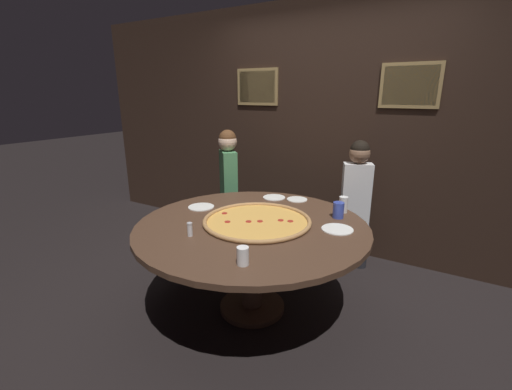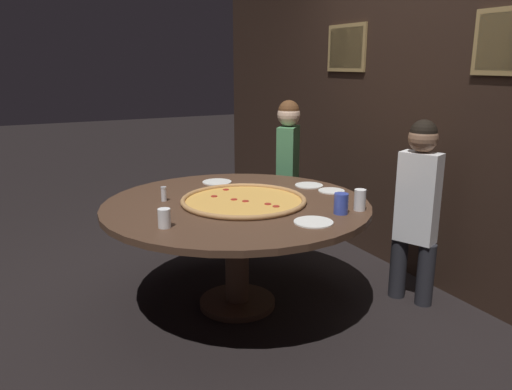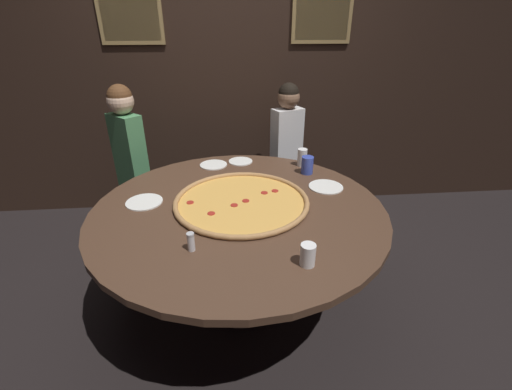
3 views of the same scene
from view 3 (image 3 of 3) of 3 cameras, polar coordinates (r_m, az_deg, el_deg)
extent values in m
plane|color=black|center=(2.50, -2.50, -16.91)|extent=(24.00, 24.00, 0.00)
cube|color=black|center=(3.30, -4.34, 19.48)|extent=(6.40, 0.06, 2.60)
cube|color=#9E7F4C|center=(3.31, -20.20, 25.94)|extent=(0.52, 0.02, 0.40)
cube|color=#936B5B|center=(3.31, -20.22, 25.94)|extent=(0.46, 0.01, 0.34)
cube|color=#9E7F4C|center=(3.34, 10.95, 26.96)|extent=(0.52, 0.02, 0.40)
cube|color=slate|center=(3.33, 10.98, 26.96)|extent=(0.46, 0.01, 0.34)
cylinder|color=#4C3323|center=(2.07, -2.89, -2.42)|extent=(1.75, 1.75, 0.04)
cylinder|color=#4C3323|center=(2.27, -2.67, -10.56)|extent=(0.16, 0.16, 0.70)
cylinder|color=#4C3323|center=(2.49, -2.50, -16.58)|extent=(0.52, 0.52, 0.04)
cylinder|color=#E5A84C|center=(2.09, -2.42, -1.20)|extent=(0.79, 0.79, 0.01)
torus|color=#B27F4C|center=(2.09, -2.43, -0.96)|extent=(0.83, 0.83, 0.03)
cylinder|color=#A8281E|center=(2.21, 3.19, 0.70)|extent=(0.04, 0.04, 0.00)
cylinder|color=#A8281E|center=(1.97, -7.47, -3.06)|extent=(0.04, 0.04, 0.00)
cylinder|color=#A8281E|center=(2.19, 1.40, 0.39)|extent=(0.04, 0.04, 0.00)
cylinder|color=#A8281E|center=(2.11, -10.92, -1.22)|extent=(0.04, 0.04, 0.00)
cylinder|color=#A8281E|center=(2.09, -1.72, -0.97)|extent=(0.04, 0.04, 0.00)
cylinder|color=#A8281E|center=(2.04, -3.65, -1.70)|extent=(0.04, 0.04, 0.00)
cylinder|color=#384CB7|center=(2.51, 8.54, 4.95)|extent=(0.09, 0.09, 0.13)
cylinder|color=white|center=(1.58, 8.62, -9.84)|extent=(0.07, 0.07, 0.11)
cylinder|color=white|center=(2.64, 7.71, 6.23)|extent=(0.07, 0.07, 0.13)
cylinder|color=white|center=(2.20, -18.13, -1.12)|extent=(0.22, 0.22, 0.01)
cylinder|color=white|center=(2.66, -7.10, 5.02)|extent=(0.21, 0.21, 0.01)
cylinder|color=white|center=(2.33, 11.55, 1.35)|extent=(0.23, 0.23, 0.01)
cylinder|color=white|center=(2.71, -2.59, 5.63)|extent=(0.19, 0.19, 0.01)
cylinder|color=silver|center=(1.69, -10.77, -7.84)|extent=(0.04, 0.04, 0.08)
cylinder|color=#B7B7BC|center=(1.66, -10.91, -6.47)|extent=(0.04, 0.04, 0.01)
cylinder|color=#232328|center=(3.10, -17.65, -3.41)|extent=(0.17, 0.17, 0.46)
cylinder|color=#232328|center=(3.25, -19.75, -2.21)|extent=(0.17, 0.17, 0.46)
cube|color=#4C8C59|center=(2.95, -20.29, 6.45)|extent=(0.30, 0.29, 0.64)
sphere|color=beige|center=(2.85, -21.67, 14.32)|extent=(0.20, 0.20, 0.20)
sphere|color=brown|center=(2.84, -21.80, 15.00)|extent=(0.18, 0.18, 0.18)
cylinder|color=#232328|center=(3.38, 6.16, 0.35)|extent=(0.15, 0.15, 0.44)
cylinder|color=#232328|center=(3.28, 3.29, -0.40)|extent=(0.15, 0.15, 0.44)
cube|color=white|center=(3.13, 5.12, 8.62)|extent=(0.30, 0.23, 0.62)
sphere|color=#8C664C|center=(3.02, 5.44, 15.89)|extent=(0.19, 0.19, 0.19)
sphere|color=black|center=(3.02, 5.47, 16.52)|extent=(0.18, 0.18, 0.18)
camera|label=1|loc=(1.34, 94.41, -4.76)|focal=24.00mm
camera|label=2|loc=(2.96, 76.09, 4.61)|focal=35.00mm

